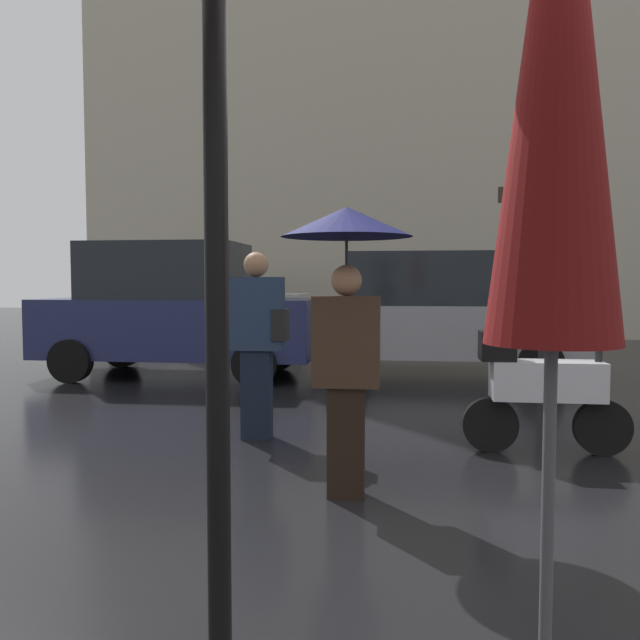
{
  "coord_description": "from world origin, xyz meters",
  "views": [
    {
      "loc": [
        0.33,
        -2.67,
        1.42
      ],
      "look_at": [
        -0.59,
        4.52,
        0.98
      ],
      "focal_mm": 35.72,
      "sensor_mm": 36.0,
      "label": 1
    }
  ],
  "objects_px": {
    "pedestrian_with_bag": "(258,334)",
    "folded_patio_umbrella_near": "(557,80)",
    "parked_car_distant": "(200,303)",
    "parked_car_left": "(177,310)",
    "parked_scooter": "(541,387)",
    "parked_car_right": "(434,313)",
    "pedestrian_with_umbrella": "(346,278)",
    "street_signpost": "(544,248)"
  },
  "relations": [
    {
      "from": "folded_patio_umbrella_near",
      "to": "street_signpost",
      "type": "xyz_separation_m",
      "value": [
        1.21,
        5.78,
        -0.16
      ]
    },
    {
      "from": "parked_car_left",
      "to": "parked_car_distant",
      "type": "height_order",
      "value": "parked_car_left"
    },
    {
      "from": "pedestrian_with_bag",
      "to": "parked_car_left",
      "type": "relative_size",
      "value": 0.41
    },
    {
      "from": "parked_scooter",
      "to": "street_signpost",
      "type": "distance_m",
      "value": 2.58
    },
    {
      "from": "folded_patio_umbrella_near",
      "to": "pedestrian_with_bag",
      "type": "height_order",
      "value": "folded_patio_umbrella_near"
    },
    {
      "from": "pedestrian_with_bag",
      "to": "parked_scooter",
      "type": "relative_size",
      "value": 1.24
    },
    {
      "from": "parked_scooter",
      "to": "parked_car_right",
      "type": "bearing_deg",
      "value": 109.48
    },
    {
      "from": "parked_scooter",
      "to": "folded_patio_umbrella_near",
      "type": "bearing_deg",
      "value": -90.25
    },
    {
      "from": "parked_car_distant",
      "to": "street_signpost",
      "type": "height_order",
      "value": "street_signpost"
    },
    {
      "from": "pedestrian_with_umbrella",
      "to": "parked_car_distant",
      "type": "bearing_deg",
      "value": -14.78
    },
    {
      "from": "parked_scooter",
      "to": "parked_car_left",
      "type": "relative_size",
      "value": 0.33
    },
    {
      "from": "folded_patio_umbrella_near",
      "to": "parked_car_left",
      "type": "bearing_deg",
      "value": 117.0
    },
    {
      "from": "folded_patio_umbrella_near",
      "to": "parked_scooter",
      "type": "relative_size",
      "value": 2.08
    },
    {
      "from": "parked_scooter",
      "to": "street_signpost",
      "type": "bearing_deg",
      "value": 89.24
    },
    {
      "from": "parked_car_left",
      "to": "folded_patio_umbrella_near",
      "type": "bearing_deg",
      "value": 120.7
    },
    {
      "from": "pedestrian_with_bag",
      "to": "parked_car_distant",
      "type": "bearing_deg",
      "value": 95.74
    },
    {
      "from": "street_signpost",
      "to": "pedestrian_with_umbrella",
      "type": "bearing_deg",
      "value": -119.67
    },
    {
      "from": "folded_patio_umbrella_near",
      "to": "parked_car_right",
      "type": "xyz_separation_m",
      "value": [
        0.09,
        8.12,
        -1.02
      ]
    },
    {
      "from": "pedestrian_with_umbrella",
      "to": "parked_scooter",
      "type": "bearing_deg",
      "value": -87.95
    },
    {
      "from": "pedestrian_with_umbrella",
      "to": "parked_car_distant",
      "type": "relative_size",
      "value": 0.42
    },
    {
      "from": "parked_scooter",
      "to": "parked_car_left",
      "type": "distance_m",
      "value": 5.91
    },
    {
      "from": "parked_car_right",
      "to": "street_signpost",
      "type": "relative_size",
      "value": 1.39
    },
    {
      "from": "parked_car_left",
      "to": "parked_car_right",
      "type": "height_order",
      "value": "parked_car_left"
    },
    {
      "from": "parked_scooter",
      "to": "pedestrian_with_bag",
      "type": "bearing_deg",
      "value": -173.18
    },
    {
      "from": "folded_patio_umbrella_near",
      "to": "pedestrian_with_bag",
      "type": "xyz_separation_m",
      "value": [
        -1.69,
        3.76,
        -1.01
      ]
    },
    {
      "from": "parked_car_right",
      "to": "parked_car_distant",
      "type": "distance_m",
      "value": 6.03
    },
    {
      "from": "folded_patio_umbrella_near",
      "to": "pedestrian_with_umbrella",
      "type": "relative_size",
      "value": 1.48
    },
    {
      "from": "folded_patio_umbrella_near",
      "to": "pedestrian_with_bag",
      "type": "distance_m",
      "value": 4.24
    },
    {
      "from": "parked_car_right",
      "to": "parked_car_left",
      "type": "bearing_deg",
      "value": -2.39
    },
    {
      "from": "folded_patio_umbrella_near",
      "to": "pedestrian_with_umbrella",
      "type": "xyz_separation_m",
      "value": [
        -0.77,
        2.31,
        -0.51
      ]
    },
    {
      "from": "parked_car_distant",
      "to": "parked_car_left",
      "type": "bearing_deg",
      "value": -93.46
    },
    {
      "from": "pedestrian_with_bag",
      "to": "street_signpost",
      "type": "distance_m",
      "value": 3.63
    },
    {
      "from": "parked_scooter",
      "to": "parked_car_right",
      "type": "height_order",
      "value": "parked_car_right"
    },
    {
      "from": "folded_patio_umbrella_near",
      "to": "parked_car_distant",
      "type": "height_order",
      "value": "folded_patio_umbrella_near"
    },
    {
      "from": "folded_patio_umbrella_near",
      "to": "parked_scooter",
      "type": "bearing_deg",
      "value": 78.35
    },
    {
      "from": "parked_car_right",
      "to": "parked_car_distant",
      "type": "height_order",
      "value": "parked_car_distant"
    },
    {
      "from": "pedestrian_with_bag",
      "to": "pedestrian_with_umbrella",
      "type": "bearing_deg",
      "value": -73.29
    },
    {
      "from": "pedestrian_with_bag",
      "to": "folded_patio_umbrella_near",
      "type": "bearing_deg",
      "value": -81.48
    },
    {
      "from": "parked_scooter",
      "to": "parked_car_distant",
      "type": "distance_m",
      "value": 9.82
    },
    {
      "from": "parked_car_distant",
      "to": "parked_scooter",
      "type": "bearing_deg",
      "value": -72.58
    },
    {
      "from": "pedestrian_with_bag",
      "to": "parked_car_distant",
      "type": "relative_size",
      "value": 0.37
    },
    {
      "from": "pedestrian_with_bag",
      "to": "parked_scooter",
      "type": "distance_m",
      "value": 2.46
    }
  ]
}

